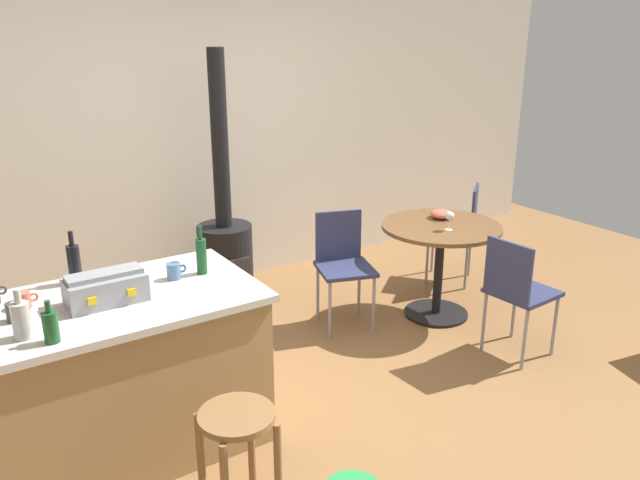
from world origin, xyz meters
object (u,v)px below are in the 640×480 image
at_px(bottle_2, 74,263).
at_px(bottle_3, 51,326).
at_px(kitchen_island, 116,377).
at_px(folding_chair_near, 343,260).
at_px(bottle_1, 21,319).
at_px(cup_2, 174,271).
at_px(dining_table, 440,247).
at_px(cup_1, 24,300).
at_px(wood_stove, 225,248).
at_px(serving_bowl, 442,214).
at_px(wooden_stool, 238,444).
at_px(wine_glass, 449,216).
at_px(folding_chair_far, 517,288).
at_px(cup_3, 15,312).
at_px(folding_chair_left, 459,225).
at_px(bottle_0, 201,255).
at_px(toolbox, 106,288).

height_order(bottle_2, bottle_3, bottle_2).
bearing_deg(bottle_3, kitchen_island, 44.68).
xyz_separation_m(folding_chair_near, bottle_1, (-2.33, -0.83, 0.46)).
height_order(bottle_1, cup_2, bottle_1).
xyz_separation_m(kitchen_island, bottle_3, (-0.32, -0.32, 0.52)).
distance_m(dining_table, cup_1, 3.01).
distance_m(folding_chair_near, bottle_1, 2.52).
distance_m(wood_stove, serving_bowl, 1.75).
bearing_deg(wooden_stool, cup_1, 122.23).
bearing_deg(wine_glass, folding_chair_near, 146.73).
xyz_separation_m(folding_chair_far, cup_1, (-2.95, 0.60, 0.42)).
bearing_deg(cup_2, folding_chair_far, -13.95).
bearing_deg(wood_stove, bottle_3, -133.40).
bearing_deg(bottle_2, cup_3, -137.57).
bearing_deg(wooden_stool, bottle_1, 136.23).
bearing_deg(wooden_stool, wood_stove, 65.79).
relative_size(folding_chair_left, cup_2, 7.93).
relative_size(folding_chair_far, serving_bowl, 4.81).
xyz_separation_m(bottle_0, cup_2, (-0.16, 0.01, -0.06)).
height_order(bottle_0, wine_glass, bottle_0).
relative_size(wood_stove, toolbox, 5.36).
relative_size(wooden_stool, cup_3, 5.78).
distance_m(bottle_1, wine_glass, 3.02).
height_order(folding_chair_far, wine_glass, wine_glass).
relative_size(cup_1, serving_bowl, 0.60).
bearing_deg(kitchen_island, cup_2, 11.75).
bearing_deg(bottle_1, folding_chair_far, -4.84).
bearing_deg(cup_2, wooden_stool, -96.81).
xyz_separation_m(folding_chair_far, folding_chair_left, (0.67, 1.21, 0.02)).
xyz_separation_m(folding_chair_near, folding_chair_left, (1.35, 0.12, 0.01)).
bearing_deg(folding_chair_near, cup_3, -165.05).
relative_size(dining_table, bottle_1, 3.95).
relative_size(dining_table, folding_chair_far, 1.06).
height_order(dining_table, serving_bowl, serving_bowl).
bearing_deg(bottle_1, toolbox, 23.47).
height_order(cup_2, wine_glass, cup_2).
relative_size(bottle_2, wine_glass, 2.03).
bearing_deg(kitchen_island, wooden_stool, -72.49).
distance_m(toolbox, bottle_2, 0.36).
distance_m(dining_table, folding_chair_near, 0.77).
distance_m(toolbox, cup_1, 0.39).
distance_m(folding_chair_far, cup_2, 2.31).
bearing_deg(bottle_2, cup_2, -27.37).
relative_size(wooden_stool, toolbox, 1.61).
height_order(cup_1, serving_bowl, cup_1).
height_order(dining_table, cup_3, cup_3).
distance_m(bottle_0, bottle_2, 0.67).
bearing_deg(cup_2, bottle_1, -160.33).
xyz_separation_m(wood_stove, bottle_0, (-0.75, -1.33, 0.49)).
bearing_deg(folding_chair_far, wine_glass, 91.98).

